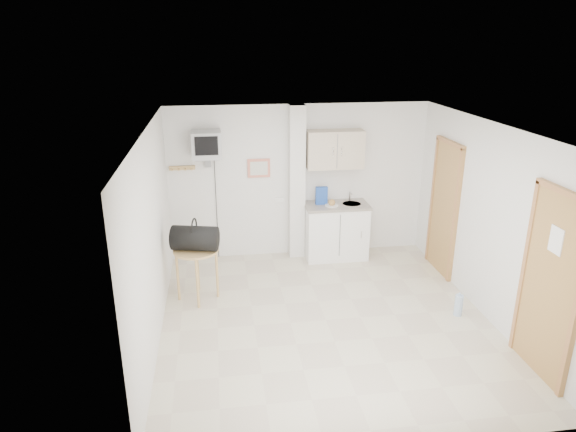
{
  "coord_description": "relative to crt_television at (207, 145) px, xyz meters",
  "views": [
    {
      "loc": [
        -1.31,
        -5.72,
        3.51
      ],
      "look_at": [
        -0.41,
        0.6,
        1.25
      ],
      "focal_mm": 32.0,
      "sensor_mm": 36.0,
      "label": 1
    }
  ],
  "objects": [
    {
      "name": "water_bottle",
      "position": [
        3.21,
        -2.14,
        -1.79
      ],
      "size": [
        0.11,
        0.11,
        0.33
      ],
      "color": "#A1BDDC",
      "rests_on": "ground"
    },
    {
      "name": "duffel_bag",
      "position": [
        -0.2,
        -1.21,
        -1.01
      ],
      "size": [
        0.67,
        0.47,
        0.46
      ],
      "rotation": [
        0.0,
        0.0,
        -0.23
      ],
      "color": "black",
      "rests_on": "round_table"
    },
    {
      "name": "ground",
      "position": [
        1.45,
        -2.02,
        -1.94
      ],
      "size": [
        4.5,
        4.5,
        0.0
      ],
      "primitive_type": "plane",
      "color": "beige",
      "rests_on": "ground"
    },
    {
      "name": "round_table",
      "position": [
        -0.2,
        -1.19,
        -1.29
      ],
      "size": [
        0.62,
        0.62,
        0.75
      ],
      "rotation": [
        0.0,
        0.0,
        0.02
      ],
      "color": "tan",
      "rests_on": "ground"
    },
    {
      "name": "kitchenette",
      "position": [
        2.02,
        -0.02,
        -1.13
      ],
      "size": [
        1.03,
        0.58,
        2.1
      ],
      "color": "white",
      "rests_on": "ground"
    },
    {
      "name": "crt_television",
      "position": [
        0.0,
        0.0,
        0.0
      ],
      "size": [
        0.44,
        0.45,
        2.15
      ],
      "color": "slate",
      "rests_on": "ground"
    },
    {
      "name": "room_envelope",
      "position": [
        1.69,
        -1.93,
        -0.4
      ],
      "size": [
        4.24,
        4.54,
        2.55
      ],
      "color": "white",
      "rests_on": "ground"
    }
  ]
}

